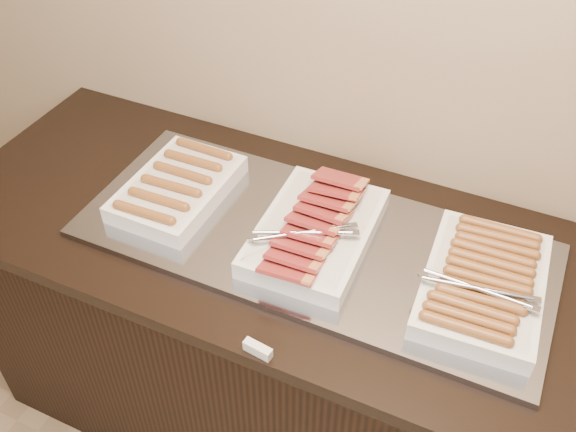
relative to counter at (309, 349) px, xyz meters
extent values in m
cube|color=#9E896B|center=(0.00, 0.37, 0.95)|extent=(6.00, 0.05, 2.80)
cube|color=black|center=(0.00, 0.00, -0.02)|extent=(2.00, 0.70, 0.86)
cube|color=black|center=(0.00, 0.00, 0.43)|extent=(2.06, 0.76, 0.04)
cube|color=#8F919C|center=(0.00, 0.00, 0.46)|extent=(1.20, 0.50, 0.02)
cube|color=silver|center=(-0.40, 0.00, 0.49)|extent=(0.24, 0.36, 0.05)
cylinder|color=brown|center=(-0.40, -0.15, 0.52)|extent=(0.16, 0.03, 0.03)
cylinder|color=brown|center=(-0.40, -0.09, 0.52)|extent=(0.16, 0.03, 0.03)
cylinder|color=brown|center=(-0.40, -0.03, 0.52)|extent=(0.16, 0.03, 0.03)
cylinder|color=brown|center=(-0.40, 0.03, 0.52)|extent=(0.16, 0.03, 0.03)
cylinder|color=brown|center=(-0.40, 0.09, 0.52)|extent=(0.16, 0.03, 0.03)
cylinder|color=brown|center=(-0.40, 0.15, 0.52)|extent=(0.16, 0.03, 0.03)
cube|color=silver|center=(0.00, 0.00, 0.49)|extent=(0.28, 0.41, 0.05)
cube|color=maroon|center=(0.01, -0.17, 0.52)|extent=(0.14, 0.10, 0.04)
cube|color=maroon|center=(0.01, -0.12, 0.52)|extent=(0.14, 0.09, 0.04)
cube|color=maroon|center=(0.00, -0.08, 0.52)|extent=(0.14, 0.09, 0.04)
cube|color=maroon|center=(0.01, -0.04, 0.53)|extent=(0.14, 0.10, 0.04)
cube|color=maroon|center=(0.00, 0.00, 0.53)|extent=(0.13, 0.09, 0.04)
cube|color=maroon|center=(0.01, 0.04, 0.53)|extent=(0.14, 0.09, 0.04)
cube|color=maroon|center=(0.00, 0.08, 0.54)|extent=(0.14, 0.09, 0.04)
cube|color=maroon|center=(0.01, 0.12, 0.54)|extent=(0.14, 0.10, 0.04)
cube|color=maroon|center=(0.00, 0.17, 0.54)|extent=(0.14, 0.09, 0.04)
cube|color=silver|center=(0.42, 0.00, 0.49)|extent=(0.29, 0.41, 0.05)
cylinder|color=brown|center=(0.42, -0.17, 0.52)|extent=(0.18, 0.03, 0.03)
cylinder|color=brown|center=(0.42, -0.14, 0.52)|extent=(0.18, 0.03, 0.03)
cylinder|color=brown|center=(0.42, -0.11, 0.52)|extent=(0.18, 0.03, 0.03)
cylinder|color=brown|center=(0.43, -0.08, 0.52)|extent=(0.18, 0.04, 0.03)
cylinder|color=brown|center=(0.43, -0.05, 0.52)|extent=(0.18, 0.04, 0.03)
cylinder|color=brown|center=(0.43, -0.02, 0.52)|extent=(0.18, 0.04, 0.03)
cylinder|color=brown|center=(0.43, 0.02, 0.52)|extent=(0.18, 0.03, 0.03)
cylinder|color=brown|center=(0.43, 0.05, 0.52)|extent=(0.18, 0.03, 0.03)
cylinder|color=brown|center=(0.43, 0.08, 0.52)|extent=(0.18, 0.03, 0.03)
cylinder|color=brown|center=(0.43, 0.11, 0.52)|extent=(0.18, 0.04, 0.03)
cylinder|color=brown|center=(0.42, 0.14, 0.52)|extent=(0.18, 0.04, 0.03)
cylinder|color=brown|center=(0.42, 0.17, 0.52)|extent=(0.18, 0.03, 0.03)
cube|color=silver|center=(0.02, -0.36, 0.46)|extent=(0.07, 0.03, 0.03)
camera|label=1|loc=(0.43, -1.09, 1.61)|focal=40.00mm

